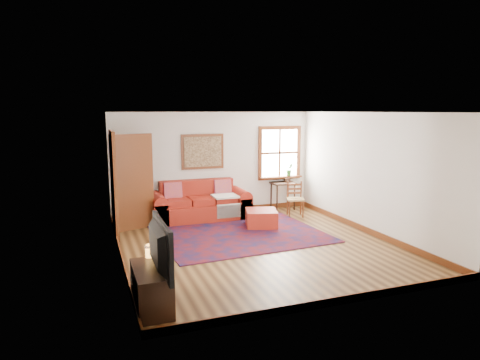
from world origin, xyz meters
name	(u,v)px	position (x,y,z in m)	size (l,w,h in m)	color
ground	(256,245)	(0.00, 0.00, 0.00)	(5.50, 5.50, 0.00)	#3F2511
room_envelope	(256,159)	(0.00, 0.02, 1.65)	(5.04, 5.54, 2.52)	silver
window	(281,158)	(1.78, 2.70, 1.31)	(1.18, 0.20, 1.38)	white
doorway	(126,182)	(-2.21, 1.78, 1.07)	(0.89, 1.08, 2.14)	black
framed_artwork	(203,152)	(-0.30, 2.71, 1.55)	(1.05, 0.07, 0.85)	brown
persian_rug	(240,234)	(-0.05, 0.76, 0.01)	(3.31, 2.65, 0.02)	#5F0D0F
red_leather_sofa	(200,206)	(-0.49, 2.31, 0.30)	(2.28, 0.94, 0.89)	#9E2214
red_ottoman	(261,218)	(0.59, 1.15, 0.19)	(0.66, 0.66, 0.38)	#9E2214
side_table	(283,187)	(1.77, 2.53, 0.59)	(0.59, 0.44, 0.71)	black
ladder_back_chair	(295,198)	(1.75, 1.81, 0.45)	(0.48, 0.47, 0.83)	tan
media_cabinet	(151,288)	(-2.27, -1.97, 0.26)	(0.43, 0.96, 0.53)	black
television	(153,247)	(-2.25, -2.12, 0.86)	(1.14, 0.15, 0.66)	black
candle_hurricane	(149,251)	(-2.22, -1.53, 0.61)	(0.12, 0.12, 0.18)	silver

